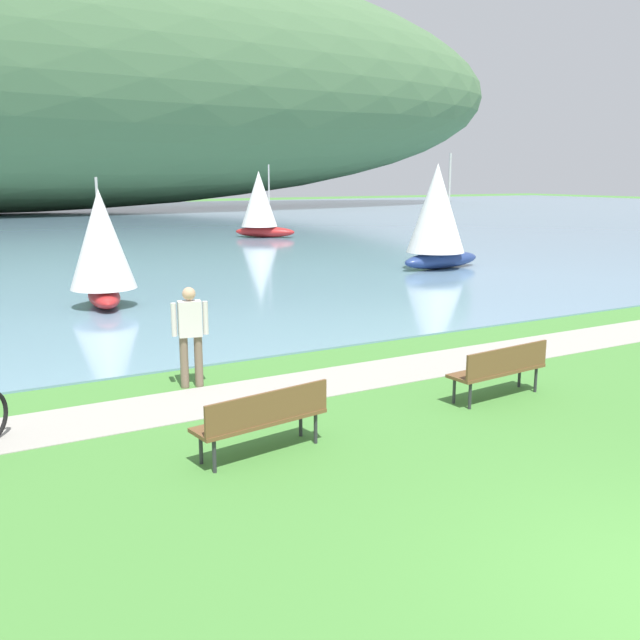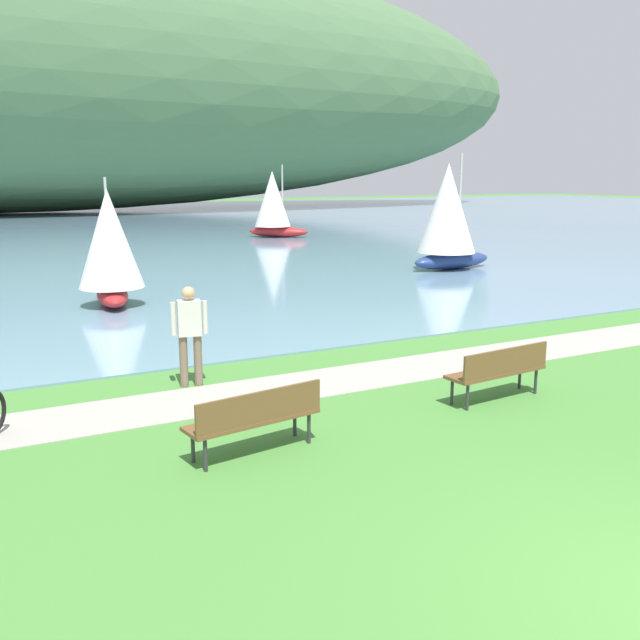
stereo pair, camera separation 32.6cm
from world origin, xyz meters
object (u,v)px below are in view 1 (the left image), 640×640
sailboat_mid_bay (437,215)px  sailboat_nearest_to_shore (260,203)px  park_bench_near_camera (263,416)px  person_at_shoreline (190,331)px  sailboat_toward_hillside (101,247)px  park_bench_further_along (501,367)px

sailboat_mid_bay → sailboat_nearest_to_shore: bearing=90.2°
park_bench_near_camera → person_at_shoreline: bearing=87.0°
person_at_shoreline → sailboat_mid_bay: size_ratio=0.40×
person_at_shoreline → sailboat_nearest_to_shore: (12.94, 25.68, 0.98)m
park_bench_near_camera → person_at_shoreline: person_at_shoreline is taller
sailboat_mid_bay → sailboat_toward_hillside: bearing=-171.9°
sailboat_nearest_to_shore → sailboat_toward_hillside: bearing=-125.5°
sailboat_toward_hillside → sailboat_nearest_to_shore: bearing=54.5°
park_bench_further_along → sailboat_toward_hillside: (-3.77, 10.99, 1.13)m
person_at_shoreline → sailboat_toward_hillside: size_ratio=0.50×
sailboat_mid_bay → sailboat_toward_hillside: size_ratio=1.25×
park_bench_near_camera → sailboat_nearest_to_shore: size_ratio=0.45×
sailboat_nearest_to_shore → sailboat_toward_hillside: (-12.63, -17.69, -0.30)m
park_bench_near_camera → sailboat_toward_hillside: bearing=87.5°
park_bench_further_along → person_at_shoreline: person_at_shoreline is taller
park_bench_further_along → sailboat_mid_bay: (8.90, 12.80, 1.53)m
park_bench_further_along → sailboat_mid_bay: sailboat_mid_bay is taller
park_bench_near_camera → person_at_shoreline: size_ratio=1.08×
park_bench_further_along → sailboat_nearest_to_shore: bearing=72.8°
person_at_shoreline → sailboat_nearest_to_shore: bearing=63.3°
park_bench_near_camera → sailboat_mid_bay: sailboat_mid_bay is taller
park_bench_near_camera → park_bench_further_along: same height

